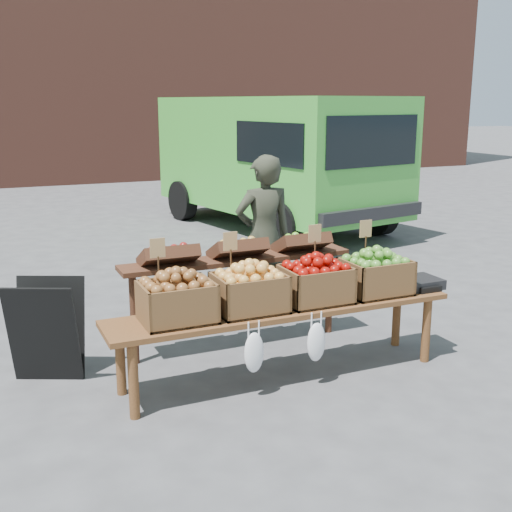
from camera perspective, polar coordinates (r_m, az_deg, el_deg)
name	(u,v)px	position (r m, az deg, el deg)	size (l,w,h in m)	color
ground	(420,368)	(5.36, 14.37, -9.63)	(80.00, 80.00, 0.00)	#4A4A4D
delivery_van	(275,163)	(10.76, 1.70, 8.23)	(2.19, 4.79, 2.14)	green
vendor	(264,236)	(6.24, 0.69, 1.75)	(0.58, 0.38, 1.59)	#2C2F23
chalkboard_sign	(47,330)	(5.11, -18.10, -6.28)	(0.52, 0.29, 0.79)	black
back_table	(238,289)	(5.46, -1.63, -2.95)	(2.10, 0.44, 1.04)	#3F2214
display_bench	(282,342)	(4.94, 2.37, -7.63)	(2.70, 0.56, 0.57)	brown
crate_golden_apples	(177,302)	(4.51, -7.04, -4.09)	(0.50, 0.40, 0.28)	brown
crate_russet_pears	(249,293)	(4.69, -0.60, -3.29)	(0.50, 0.40, 0.28)	gold
crate_red_apples	(315,284)	(4.93, 5.29, -2.53)	(0.50, 0.40, 0.28)	#710600
crate_green_apples	(376,277)	(5.21, 10.59, -1.81)	(0.50, 0.40, 0.28)	#3E7922
weighing_scale	(418,283)	(5.48, 14.22, -2.32)	(0.34, 0.30, 0.08)	black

